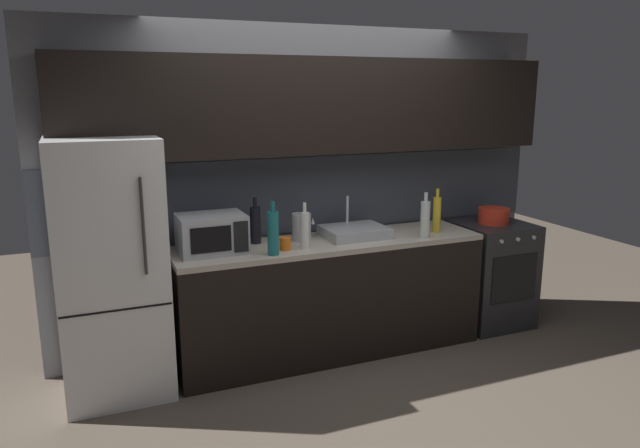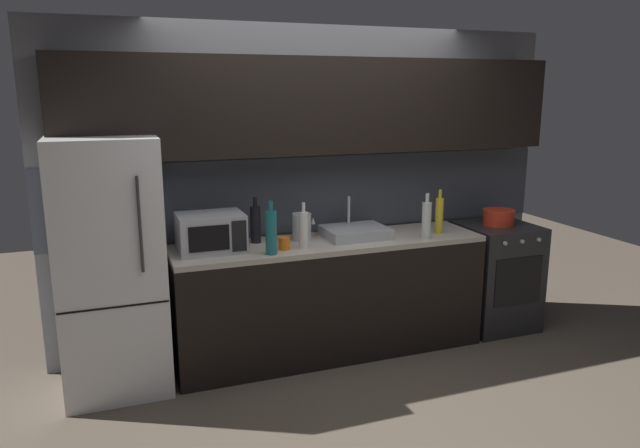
% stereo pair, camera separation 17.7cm
% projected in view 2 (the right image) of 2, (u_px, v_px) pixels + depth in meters
% --- Properties ---
extents(ground_plane, '(10.00, 10.00, 0.00)m').
position_uv_depth(ground_plane, '(379.00, 406.00, 3.86)').
color(ground_plane, '#4C4238').
extents(back_wall, '(4.13, 0.44, 2.50)m').
position_uv_depth(back_wall, '(316.00, 151.00, 4.61)').
color(back_wall, slate).
rests_on(back_wall, ground).
extents(counter_run, '(2.39, 0.60, 0.90)m').
position_uv_depth(counter_run, '(330.00, 297.00, 4.58)').
color(counter_run, black).
rests_on(counter_run, ground).
extents(refrigerator, '(0.68, 0.69, 1.73)m').
position_uv_depth(refrigerator, '(111.00, 266.00, 3.96)').
color(refrigerator, white).
rests_on(refrigerator, ground).
extents(oven_range, '(0.60, 0.62, 0.90)m').
position_uv_depth(oven_range, '(495.00, 276.00, 5.10)').
color(oven_range, '#232326').
rests_on(oven_range, ground).
extents(microwave, '(0.46, 0.35, 0.27)m').
position_uv_depth(microwave, '(211.00, 232.00, 4.17)').
color(microwave, '#A8AAAF').
rests_on(microwave, counter_run).
extents(sink_basin, '(0.48, 0.38, 0.30)m').
position_uv_depth(sink_basin, '(355.00, 232.00, 4.58)').
color(sink_basin, '#ADAFB5').
rests_on(sink_basin, counter_run).
extents(kettle, '(0.18, 0.14, 0.23)m').
position_uv_depth(kettle, '(302.00, 227.00, 4.46)').
color(kettle, '#B7BABF').
rests_on(kettle, counter_run).
extents(wine_bottle_teal, '(0.08, 0.08, 0.37)m').
position_uv_depth(wine_bottle_teal, '(271.00, 232.00, 4.08)').
color(wine_bottle_teal, '#19666B').
rests_on(wine_bottle_teal, counter_run).
extents(wine_bottle_dark, '(0.08, 0.08, 0.34)m').
position_uv_depth(wine_bottle_dark, '(256.00, 224.00, 4.39)').
color(wine_bottle_dark, black).
rests_on(wine_bottle_dark, counter_run).
extents(wine_bottle_white, '(0.06, 0.06, 0.33)m').
position_uv_depth(wine_bottle_white, '(304.00, 229.00, 4.24)').
color(wine_bottle_white, silver).
rests_on(wine_bottle_white, counter_run).
extents(wine_bottle_clear, '(0.07, 0.07, 0.35)m').
position_uv_depth(wine_bottle_clear, '(426.00, 220.00, 4.51)').
color(wine_bottle_clear, silver).
rests_on(wine_bottle_clear, counter_run).
extents(wine_bottle_yellow, '(0.06, 0.06, 0.35)m').
position_uv_depth(wine_bottle_yellow, '(439.00, 215.00, 4.68)').
color(wine_bottle_yellow, gold).
rests_on(wine_bottle_yellow, counter_run).
extents(mug_orange, '(0.08, 0.08, 0.09)m').
position_uv_depth(mug_orange, '(284.00, 243.00, 4.23)').
color(mug_orange, orange).
rests_on(mug_orange, counter_run).
extents(cooking_pot, '(0.26, 0.26, 0.13)m').
position_uv_depth(cooking_pot, '(499.00, 217.00, 4.99)').
color(cooking_pot, red).
rests_on(cooking_pot, oven_range).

